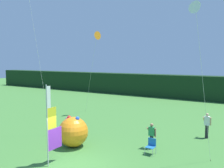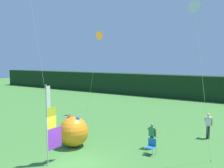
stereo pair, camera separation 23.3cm
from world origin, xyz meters
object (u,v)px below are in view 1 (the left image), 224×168
(folding_chair, at_px, (151,145))
(kite_orange_delta_1, at_px, (97,36))
(banner_flag, at_px, (52,126))
(inflatable_balloon, at_px, (73,132))
(kite_white_delta_2, at_px, (196,9))
(person_near_banner, at_px, (152,135))
(person_mid_field, at_px, (207,125))

(folding_chair, height_order, kite_orange_delta_1, kite_orange_delta_1)
(banner_flag, bearing_deg, inflatable_balloon, 106.84)
(inflatable_balloon, bearing_deg, kite_white_delta_2, 6.75)
(person_near_banner, distance_m, kite_white_delta_2, 7.57)
(kite_white_delta_2, bearing_deg, inflatable_balloon, -173.25)
(inflatable_balloon, bearing_deg, folding_chair, 16.88)
(kite_white_delta_2, bearing_deg, banner_flag, -151.32)
(banner_flag, relative_size, kite_white_delta_2, 0.51)
(person_mid_field, xyz_separation_m, folding_chair, (-2.20, -4.67, -0.43))
(banner_flag, height_order, person_near_banner, banner_flag)
(kite_orange_delta_1, height_order, kite_white_delta_2, kite_orange_delta_1)
(kite_orange_delta_1, relative_size, kite_white_delta_2, 1.00)
(person_mid_field, bearing_deg, banner_flag, -124.92)
(person_near_banner, distance_m, folding_chair, 0.92)
(folding_chair, bearing_deg, person_mid_field, 64.80)
(person_near_banner, height_order, kite_orange_delta_1, kite_orange_delta_1)
(banner_flag, xyz_separation_m, inflatable_balloon, (-0.78, 2.57, -1.06))
(kite_orange_delta_1, bearing_deg, person_near_banner, -36.32)
(person_mid_field, distance_m, kite_white_delta_2, 8.63)
(folding_chair, distance_m, kite_white_delta_2, 7.67)
(person_mid_field, relative_size, inflatable_balloon, 0.91)
(kite_white_delta_2, bearing_deg, person_mid_field, 91.90)
(person_mid_field, height_order, inflatable_balloon, inflatable_balloon)
(kite_orange_delta_1, bearing_deg, banner_flag, -66.24)
(folding_chair, relative_size, kite_white_delta_2, 0.11)
(inflatable_balloon, bearing_deg, person_mid_field, 41.72)
(person_mid_field, height_order, kite_white_delta_2, kite_white_delta_2)
(kite_white_delta_2, bearing_deg, person_near_banner, 152.74)
(person_near_banner, distance_m, person_mid_field, 4.61)
(folding_chair, height_order, kite_white_delta_2, kite_white_delta_2)
(person_mid_field, distance_m, folding_chair, 5.18)
(inflatable_balloon, height_order, kite_white_delta_2, kite_white_delta_2)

